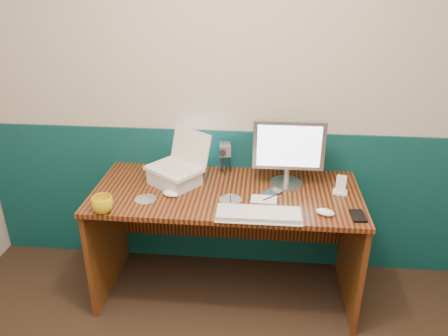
# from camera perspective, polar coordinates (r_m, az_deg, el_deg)

# --- Properties ---
(back_wall) EXTENTS (3.50, 0.04, 2.50)m
(back_wall) POSITION_cam_1_polar(r_m,az_deg,el_deg) (2.78, 1.67, 9.73)
(back_wall) COLOR #BDB2A0
(back_wall) RESTS_ON ground
(wainscot) EXTENTS (3.48, 0.02, 1.00)m
(wainscot) POSITION_cam_1_polar(r_m,az_deg,el_deg) (3.05, 1.48, -4.07)
(wainscot) COLOR #072E30
(wainscot) RESTS_ON ground
(desk) EXTENTS (1.60, 0.70, 0.75)m
(desk) POSITION_cam_1_polar(r_m,az_deg,el_deg) (2.81, 0.30, -9.77)
(desk) COLOR black
(desk) RESTS_ON ground
(laptop_riser) EXTENTS (0.35, 0.34, 0.09)m
(laptop_riser) POSITION_cam_1_polar(r_m,az_deg,el_deg) (2.70, -6.47, -1.23)
(laptop_riser) COLOR silver
(laptop_riser) RESTS_ON desk
(laptop) EXTENTS (0.39, 0.37, 0.26)m
(laptop) POSITION_cam_1_polar(r_m,az_deg,el_deg) (2.63, -6.65, 2.18)
(laptop) COLOR white
(laptop) RESTS_ON laptop_riser
(monitor) EXTENTS (0.42, 0.12, 0.42)m
(monitor) POSITION_cam_1_polar(r_m,az_deg,el_deg) (2.63, 8.37, 1.94)
(monitor) COLOR #A6A6AA
(monitor) RESTS_ON desk
(keyboard) EXTENTS (0.45, 0.15, 0.03)m
(keyboard) POSITION_cam_1_polar(r_m,az_deg,el_deg) (2.36, 4.54, -6.11)
(keyboard) COLOR white
(keyboard) RESTS_ON desk
(mouse_right) EXTENTS (0.12, 0.09, 0.03)m
(mouse_right) POSITION_cam_1_polar(r_m,az_deg,el_deg) (2.43, 13.08, -5.64)
(mouse_right) COLOR white
(mouse_right) RESTS_ON desk
(mouse_left) EXTENTS (0.11, 0.09, 0.03)m
(mouse_left) POSITION_cam_1_polar(r_m,az_deg,el_deg) (2.57, -7.02, -3.33)
(mouse_left) COLOR white
(mouse_left) RESTS_ON desk
(mug) EXTENTS (0.13, 0.13, 0.09)m
(mug) POSITION_cam_1_polar(r_m,az_deg,el_deg) (2.47, -15.60, -4.60)
(mug) COLOR gold
(mug) RESTS_ON desk
(camcorder) EXTENTS (0.11, 0.14, 0.20)m
(camcorder) POSITION_cam_1_polar(r_m,az_deg,el_deg) (2.81, 0.13, 1.20)
(camcorder) COLOR #A4A4A9
(camcorder) RESTS_ON desk
(cd_spindle) EXTENTS (0.13, 0.13, 0.03)m
(cd_spindle) POSITION_cam_1_polar(r_m,az_deg,el_deg) (2.48, 0.84, -4.36)
(cd_spindle) COLOR #AEB3BE
(cd_spindle) RESTS_ON desk
(cd_loose_a) EXTENTS (0.13, 0.13, 0.00)m
(cd_loose_a) POSITION_cam_1_polar(r_m,az_deg,el_deg) (2.57, -10.21, -4.01)
(cd_loose_a) COLOR silver
(cd_loose_a) RESTS_ON desk
(cd_loose_b) EXTENTS (0.12, 0.12, 0.00)m
(cd_loose_b) POSITION_cam_1_polar(r_m,az_deg,el_deg) (2.61, 6.27, -3.29)
(cd_loose_b) COLOR silver
(cd_loose_b) RESTS_ON desk
(pen) EXTENTS (0.12, 0.11, 0.01)m
(pen) POSITION_cam_1_polar(r_m,az_deg,el_deg) (2.56, 6.37, -3.71)
(pen) COLOR black
(pen) RESTS_ON desk
(papers) EXTENTS (0.15, 0.11, 0.00)m
(papers) POSITION_cam_1_polar(r_m,az_deg,el_deg) (2.54, 5.24, -4.08)
(papers) COLOR white
(papers) RESTS_ON desk
(dock) EXTENTS (0.09, 0.08, 0.02)m
(dock) POSITION_cam_1_polar(r_m,az_deg,el_deg) (2.68, 14.91, -3.04)
(dock) COLOR white
(dock) RESTS_ON desk
(music_player) EXTENTS (0.06, 0.04, 0.10)m
(music_player) POSITION_cam_1_polar(r_m,az_deg,el_deg) (2.66, 15.05, -1.94)
(music_player) COLOR white
(music_player) RESTS_ON dock
(pda) EXTENTS (0.08, 0.13, 0.01)m
(pda) POSITION_cam_1_polar(r_m,az_deg,el_deg) (2.46, 17.11, -5.99)
(pda) COLOR black
(pda) RESTS_ON desk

